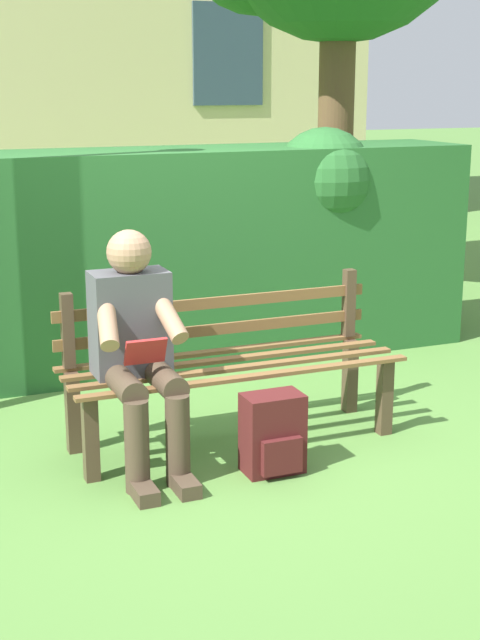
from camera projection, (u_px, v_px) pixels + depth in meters
ground at (233, 442)px, 4.94m from camera, size 60.00×60.00×0.00m
park_bench at (228, 363)px, 4.90m from camera, size 1.78×0.55×0.84m
person_seated at (137, 345)px, 4.50m from camera, size 0.44×0.73×1.18m
hedge_backdrop at (112, 255)px, 6.07m from camera, size 5.10×0.85×1.57m
backpack at (273, 434)px, 4.52m from camera, size 0.29×0.26×0.40m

